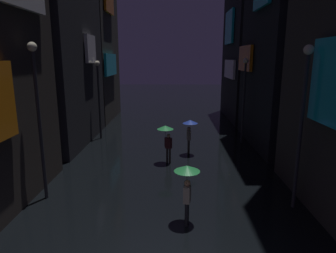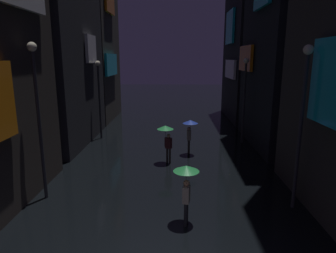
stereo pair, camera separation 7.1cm
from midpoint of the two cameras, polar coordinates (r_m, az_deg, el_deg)
building_left_far at (r=29.52m, az=-14.52°, el=15.56°), size 4.25×7.33×14.55m
building_right_far at (r=29.94m, az=15.98°, el=17.85°), size 4.25×8.35×17.05m
pedestrian_midstreet_centre_blue at (r=17.92m, az=4.30°, el=-0.14°), size 0.90×0.90×2.12m
pedestrian_foreground_left_green at (r=16.35m, az=-0.20°, el=-1.38°), size 0.90×0.90×2.12m
pedestrian_near_crossing_green at (r=10.42m, az=3.70°, el=-9.89°), size 0.90×0.90×2.12m
streetlamp_left_far at (r=21.77m, az=-12.90°, el=6.66°), size 0.36×0.36×5.53m
streetlamp_right_far at (r=20.71m, az=14.48°, el=6.55°), size 0.36×0.36×5.72m
streetlamp_right_near at (r=11.95m, az=24.33°, el=2.60°), size 0.36×0.36×6.17m
streetlamp_left_near at (r=12.76m, az=-23.43°, el=3.58°), size 0.36×0.36×6.30m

